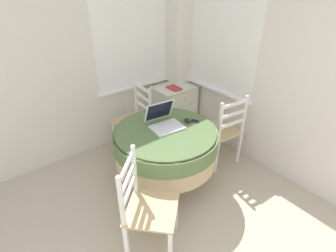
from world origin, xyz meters
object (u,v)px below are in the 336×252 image
dining_chair_near_right_window (222,131)px  corner_cabinet (174,108)px  computer_mouse (187,120)px  cell_phone (195,121)px  laptop (164,121)px  dining_chair_near_back_window (135,120)px  round_dining_table (166,144)px  dining_chair_camera_near (146,208)px  book_on_cabinet (174,88)px

dining_chair_near_right_window → corner_cabinet: bearing=86.5°
computer_mouse → dining_chair_near_right_window: dining_chair_near_right_window is taller
cell_phone → dining_chair_near_right_window: bearing=-6.3°
laptop → dining_chair_near_back_window: (0.06, 0.74, -0.33)m
computer_mouse → corner_cabinet: bearing=58.5°
round_dining_table → corner_cabinet: round_dining_table is taller
computer_mouse → cell_phone: size_ratio=0.76×
cell_phone → dining_chair_camera_near: (-1.00, -0.50, -0.28)m
round_dining_table → book_on_cabinet: (0.82, 0.86, 0.17)m
dining_chair_near_right_window → book_on_cabinet: size_ratio=4.37×
dining_chair_near_back_window → corner_cabinet: 0.80m
computer_mouse → book_on_cabinet: bearing=59.2°
round_dining_table → book_on_cabinet: book_on_cabinet is taller
round_dining_table → dining_chair_near_right_window: 0.83m
dining_chair_near_right_window → book_on_cabinet: 1.00m
computer_mouse → book_on_cabinet: size_ratio=0.40×
dining_chair_near_back_window → dining_chair_camera_near: size_ratio=1.00×
cell_phone → book_on_cabinet: (0.44, 0.91, -0.01)m
book_on_cabinet → computer_mouse: bearing=-120.8°
laptop → dining_chair_near_right_window: size_ratio=0.39×
dining_chair_near_right_window → computer_mouse: bearing=170.6°
book_on_cabinet → laptop: bearing=-134.7°
round_dining_table → dining_chair_near_back_window: dining_chair_near_back_window is taller
computer_mouse → dining_chair_near_right_window: size_ratio=0.09×
computer_mouse → book_on_cabinet: computer_mouse is taller
round_dining_table → book_on_cabinet: size_ratio=5.21×
laptop → corner_cabinet: 1.27m
dining_chair_camera_near → laptop: bearing=43.2°
laptop → dining_chair_near_right_window: (0.77, -0.18, -0.33)m
computer_mouse → dining_chair_near_back_window: bearing=103.0°
corner_cabinet → book_on_cabinet: bearing=-128.6°
round_dining_table → dining_chair_camera_near: bearing=-138.8°
dining_chair_camera_near → book_on_cabinet: dining_chair_camera_near is taller
cell_phone → dining_chair_near_back_window: size_ratio=0.12×
dining_chair_near_right_window → corner_cabinet: (0.06, 1.04, -0.10)m
laptop → book_on_cabinet: bearing=45.3°
round_dining_table → cell_phone: cell_phone is taller
round_dining_table → computer_mouse: bearing=-2.2°
computer_mouse → dining_chair_near_back_window: dining_chair_near_back_window is taller
computer_mouse → round_dining_table: bearing=177.8°
dining_chair_near_back_window → dining_chair_near_right_window: (0.71, -0.92, 0.00)m
corner_cabinet → cell_phone: bearing=-117.0°
dining_chair_near_right_window → book_on_cabinet: dining_chair_near_right_window is taller
dining_chair_near_back_window → corner_cabinet: (0.78, 0.12, -0.10)m
dining_chair_near_right_window → book_on_cabinet: (-0.00, 0.96, 0.27)m
dining_chair_near_right_window → corner_cabinet: size_ratio=1.32×
dining_chair_camera_near → computer_mouse: bearing=30.1°
laptop → cell_phone: (0.33, -0.13, -0.05)m
laptop → dining_chair_near_back_window: bearing=85.6°
computer_mouse → book_on_cabinet: (0.52, 0.87, -0.02)m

